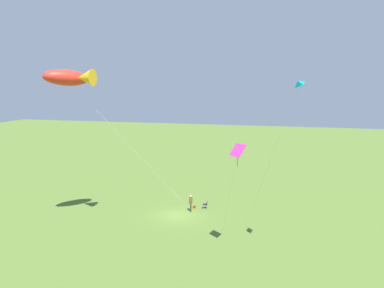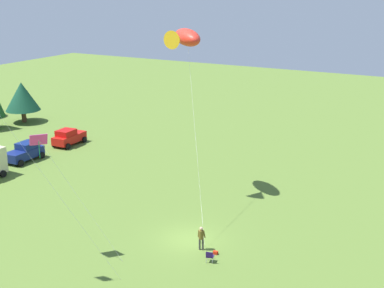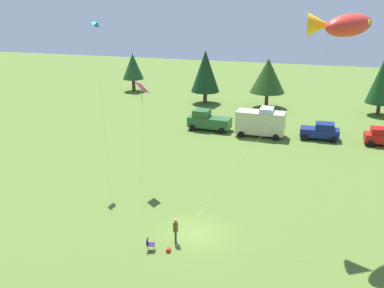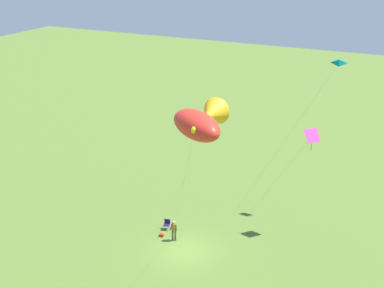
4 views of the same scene
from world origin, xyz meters
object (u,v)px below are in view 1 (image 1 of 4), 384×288
Objects in this scene: kite_large_fish at (71,78)px; kite_delta_teal at (297,84)px; backpack_on_grass at (194,207)px; folding_chair at (206,204)px; person_kite_flyer at (191,202)px; kite_diamond_rainbow at (237,152)px.

kite_large_fish reaches higher than kite_delta_teal.
backpack_on_grass is 0.02× the size of kite_delta_teal.
kite_large_fish is (10.37, 7.73, 13.04)m from folding_chair.
kite_delta_teal is (-9.69, 9.44, 11.99)m from person_kite_flyer.
backpack_on_grass is 19.26m from kite_delta_teal.
person_kite_flyer reaches higher than folding_chair.
kite_diamond_rainbow reaches higher than folding_chair.
person_kite_flyer is at bearing -56.65° from kite_diamond_rainbow.
folding_chair is 0.06× the size of kite_large_fish.
person_kite_flyer is 1.94m from folding_chair.
kite_diamond_rainbow is at bearing -10.71° from kite_delta_teal.
folding_chair is (-1.31, -1.33, -0.53)m from person_kite_flyer.
backpack_on_grass is at bearing -47.85° from kite_delta_teal.
backpack_on_grass is at bearing -60.27° from kite_diamond_rainbow.
backpack_on_grass is at bearing -140.44° from kite_large_fish.
person_kite_flyer is at bearing 85.30° from backpack_on_grass.
kite_delta_teal is (-18.74, 3.04, -0.52)m from kite_large_fish.
kite_diamond_rainbow is at bearing 106.25° from person_kite_flyer.
kite_delta_teal is (-3.97, 0.75, 4.94)m from kite_diamond_rainbow.
kite_delta_teal is at bearing 118.64° from person_kite_flyer.
backpack_on_grass is 0.04× the size of kite_diamond_rainbow.
kite_delta_teal is (-8.38, 10.77, 12.52)m from folding_chair.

